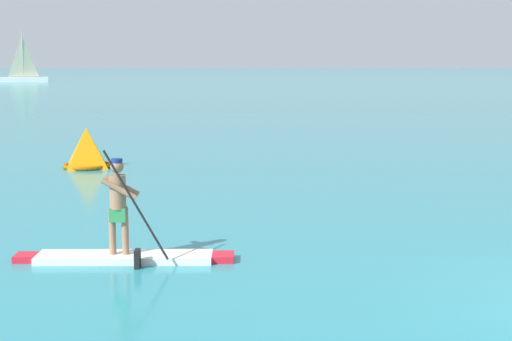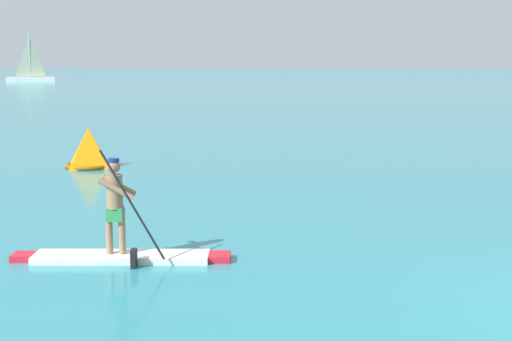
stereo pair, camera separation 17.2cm
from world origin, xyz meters
name	(u,v)px [view 1 (the left image)]	position (x,y,z in m)	size (l,w,h in m)	color
paddleboarder_near_left	(124,241)	(-7.09, 2.48, 0.33)	(3.51, 0.84, 1.87)	white
race_marker_buoy	(87,150)	(-10.16, 12.40, 0.52)	(1.60, 1.60, 1.18)	orange
sailboat_left_horizon	(24,75)	(-37.25, 87.49, 0.87)	(6.38, 3.11, 6.76)	white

